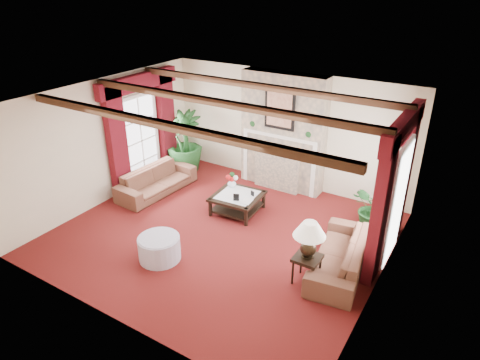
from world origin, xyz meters
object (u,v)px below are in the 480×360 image
Objects in this scene: sofa_left at (156,177)px; side_table at (306,269)px; potted_palm at (185,155)px; coffee_table at (237,203)px; sofa_right at (341,250)px; ottoman at (159,248)px.

sofa_left is 4.04× the size of side_table.
potted_palm is 1.71× the size of coffee_table.
sofa_left is 4.67m from sofa_right.
coffee_table is at bearing -114.98° from sofa_right.
sofa_right is at bearing -21.01° from potted_palm.
side_table is at bearing -28.96° from potted_palm.
side_table is (4.45, -2.46, -0.19)m from potted_palm.
potted_palm is at bearing 150.46° from coffee_table.
potted_palm is at bearing -119.38° from sofa_right.
sofa_left is 2.66m from ottoman.
potted_palm is (-4.79, 1.84, 0.05)m from sofa_right.
sofa_left is 2.08× the size of coffee_table.
sofa_left reaches higher than ottoman.
side_table is (2.20, -1.38, 0.05)m from coffee_table.
sofa_right is 2.66m from coffee_table.
sofa_left reaches higher than coffee_table.
sofa_right is 4.17× the size of side_table.
side_table reaches higher than coffee_table.
sofa_right reaches higher than ottoman.
side_table is at bearing -101.40° from sofa_left.
sofa_left is 1.21× the size of potted_palm.
sofa_right reaches higher than sofa_left.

